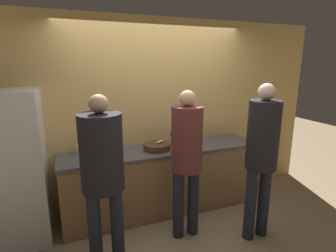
{
  "coord_description": "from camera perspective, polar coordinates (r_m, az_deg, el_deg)",
  "views": [
    {
      "loc": [
        -1.14,
        -2.79,
        2.0
      ],
      "look_at": [
        0.0,
        0.14,
        1.25
      ],
      "focal_mm": 28.0,
      "sensor_mm": 36.0,
      "label": 1
    }
  ],
  "objects": [
    {
      "name": "fruit_bowl",
      "position": [
        3.44,
        -2.42,
        -4.47
      ],
      "size": [
        0.35,
        0.35,
        0.12
      ],
      "color": "#4C3323",
      "rests_on": "counter"
    },
    {
      "name": "counter",
      "position": [
        3.68,
        -1.22,
        -11.46
      ],
      "size": [
        2.65,
        0.63,
        0.9
      ],
      "color": "#9E754C",
      "rests_on": "ground_plane"
    },
    {
      "name": "cup_blue",
      "position": [
        3.76,
        3.96,
        -2.89
      ],
      "size": [
        0.07,
        0.07,
        0.09
      ],
      "color": "#335184",
      "rests_on": "counter"
    },
    {
      "name": "person_right",
      "position": [
        3.07,
        19.73,
        -4.9
      ],
      "size": [
        0.34,
        0.34,
        1.8
      ],
      "color": "#232838",
      "rests_on": "ground_plane"
    },
    {
      "name": "ground_plane",
      "position": [
        3.62,
        0.86,
        -20.17
      ],
      "size": [
        14.0,
        14.0,
        0.0
      ],
      "primitive_type": "plane",
      "color": "#9E8460"
    },
    {
      "name": "person_center",
      "position": [
        2.94,
        4.09,
        -5.85
      ],
      "size": [
        0.35,
        0.35,
        1.73
      ],
      "color": "#232838",
      "rests_on": "ground_plane"
    },
    {
      "name": "bottle_green",
      "position": [
        3.44,
        3.52,
        -3.95
      ],
      "size": [
        0.06,
        0.06,
        0.19
      ],
      "color": "#236033",
      "rests_on": "counter"
    },
    {
      "name": "person_left",
      "position": [
        2.56,
        -14.11,
        -8.34
      ],
      "size": [
        0.4,
        0.4,
        1.74
      ],
      "color": "#232838",
      "rests_on": "ground_plane"
    },
    {
      "name": "utensil_crock",
      "position": [
        3.46,
        -18.29,
        -4.75
      ],
      "size": [
        0.12,
        0.12,
        0.25
      ],
      "color": "silver",
      "rests_on": "counter"
    },
    {
      "name": "wall_back",
      "position": [
        3.69,
        -2.89,
        2.48
      ],
      "size": [
        5.2,
        0.06,
        2.6
      ],
      "color": "#E0B266",
      "rests_on": "ground_plane"
    },
    {
      "name": "bottle_clear",
      "position": [
        3.39,
        2.23,
        -3.73
      ],
      "size": [
        0.05,
        0.05,
        0.26
      ],
      "color": "silver",
      "rests_on": "counter"
    },
    {
      "name": "potted_plant",
      "position": [
        3.59,
        1.55,
        -2.33
      ],
      "size": [
        0.14,
        0.14,
        0.23
      ],
      "color": "#9E6042",
      "rests_on": "counter"
    },
    {
      "name": "cup_white",
      "position": [
        3.54,
        -14.35,
        -4.24
      ],
      "size": [
        0.08,
        0.08,
        0.1
      ],
      "color": "white",
      "rests_on": "counter"
    },
    {
      "name": "refrigerator",
      "position": [
        3.37,
        -30.81,
        -8.14
      ],
      "size": [
        0.68,
        0.64,
        1.74
      ],
      "color": "white",
      "rests_on": "ground_plane"
    }
  ]
}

